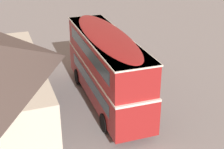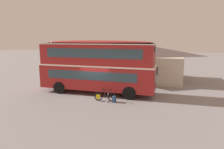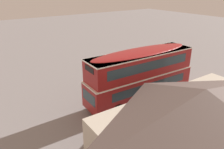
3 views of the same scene
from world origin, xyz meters
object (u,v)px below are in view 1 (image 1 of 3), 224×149
at_px(touring_bicycle, 129,83).
at_px(water_bottle_clear_plastic, 132,83).
at_px(backpack_on_ground, 126,79).
at_px(double_decker_bus, 106,65).

relative_size(touring_bicycle, water_bottle_clear_plastic, 8.18).
distance_m(touring_bicycle, backpack_on_ground, 0.86).
distance_m(double_decker_bus, water_bottle_clear_plastic, 3.98).
distance_m(touring_bicycle, water_bottle_clear_plastic, 0.59).
xyz_separation_m(touring_bicycle, water_bottle_clear_plastic, (0.34, -0.40, -0.27)).
height_order(touring_bicycle, backpack_on_ground, touring_bicycle).
xyz_separation_m(double_decker_bus, touring_bicycle, (1.31, -2.18, -2.27)).
bearing_deg(backpack_on_ground, double_decker_bus, 133.17).
relative_size(backpack_on_ground, water_bottle_clear_plastic, 2.44).
bearing_deg(backpack_on_ground, water_bottle_clear_plastic, -150.46).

